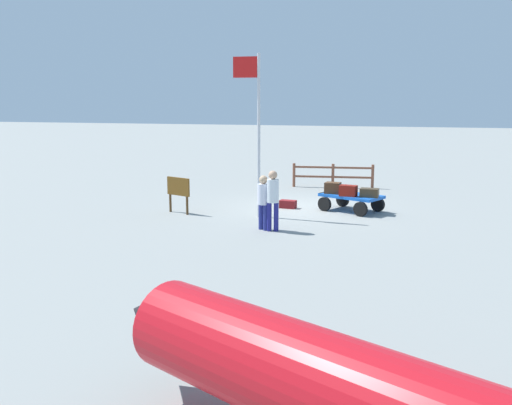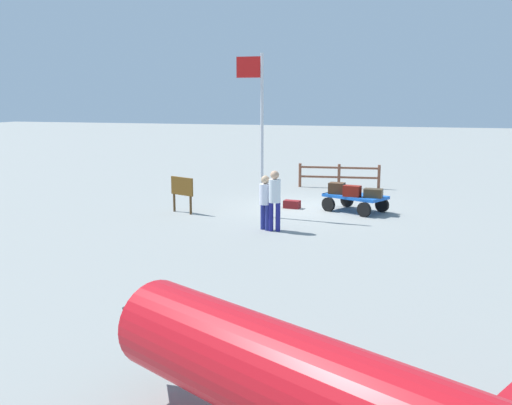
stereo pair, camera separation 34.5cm
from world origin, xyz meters
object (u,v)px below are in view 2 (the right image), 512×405
(suitcase_navy, at_px, (373,193))
(suitcase_tan, at_px, (352,191))
(suitcase_grey, at_px, (337,188))
(worker_trailing, at_px, (265,198))
(flagpole, at_px, (259,121))
(worker_lead, at_px, (275,196))
(suitcase_olive, at_px, (292,204))
(signboard, at_px, (182,189))
(luggage_cart, at_px, (355,199))

(suitcase_navy, height_order, suitcase_tan, suitcase_tan)
(suitcase_tan, bearing_deg, suitcase_grey, -36.24)
(worker_trailing, height_order, flagpole, flagpole)
(worker_lead, height_order, worker_trailing, worker_lead)
(suitcase_grey, height_order, suitcase_olive, suitcase_grey)
(worker_trailing, height_order, signboard, worker_trailing)
(suitcase_grey, bearing_deg, suitcase_tan, 143.76)
(suitcase_tan, distance_m, worker_lead, 3.72)
(suitcase_grey, height_order, flagpole, flagpole)
(suitcase_grey, bearing_deg, worker_trailing, 66.79)
(suitcase_tan, xyz_separation_m, worker_lead, (1.81, 3.25, 0.28))
(suitcase_tan, distance_m, flagpole, 3.89)
(worker_lead, bearing_deg, suitcase_navy, -127.47)
(luggage_cart, xyz_separation_m, worker_lead, (1.85, 3.63, 0.61))
(suitcase_olive, distance_m, worker_trailing, 3.62)
(suitcase_navy, relative_size, suitcase_grey, 1.12)
(suitcase_navy, xyz_separation_m, suitcase_tan, (0.69, 0.01, 0.04))
(worker_lead, distance_m, signboard, 4.06)
(suitcase_olive, distance_m, worker_lead, 3.74)
(suitcase_tan, xyz_separation_m, flagpole, (2.83, 1.35, 2.32))
(suitcase_navy, xyz_separation_m, worker_trailing, (2.80, 3.17, 0.22))
(luggage_cart, bearing_deg, suitcase_tan, 82.70)
(suitcase_tan, height_order, worker_lead, worker_lead)
(worker_trailing, bearing_deg, flagpole, -68.37)
(luggage_cart, relative_size, suitcase_grey, 4.14)
(suitcase_grey, relative_size, flagpole, 0.11)
(flagpole, xyz_separation_m, signboard, (2.63, 0.13, -2.28))
(suitcase_navy, relative_size, worker_lead, 0.35)
(suitcase_tan, height_order, signboard, signboard)
(luggage_cart, bearing_deg, worker_lead, 62.92)
(luggage_cart, relative_size, suitcase_navy, 3.69)
(suitcase_olive, bearing_deg, suitcase_tan, 170.10)
(worker_lead, distance_m, worker_trailing, 0.33)
(worker_lead, bearing_deg, worker_trailing, -16.51)
(flagpole, bearing_deg, suitcase_grey, -141.80)
(suitcase_olive, height_order, worker_trailing, worker_trailing)
(signboard, bearing_deg, worker_trailing, 153.42)
(luggage_cart, xyz_separation_m, suitcase_olive, (2.17, 0.01, -0.30))
(suitcase_olive, height_order, signboard, signboard)
(luggage_cart, xyz_separation_m, worker_trailing, (2.16, 3.54, 0.50))
(suitcase_navy, bearing_deg, flagpole, 21.17)
(luggage_cart, xyz_separation_m, flagpole, (2.87, 1.73, 2.64))
(signboard, bearing_deg, suitcase_olive, -150.92)
(suitcase_olive, bearing_deg, signboard, 29.08)
(worker_lead, relative_size, signboard, 1.47)
(suitcase_navy, height_order, worker_lead, worker_lead)
(suitcase_grey, xyz_separation_m, worker_lead, (1.23, 3.67, 0.27))
(flagpole, bearing_deg, signboard, 2.90)
(suitcase_navy, xyz_separation_m, suitcase_olive, (2.81, -0.36, -0.58))
(signboard, bearing_deg, worker_lead, 154.20)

